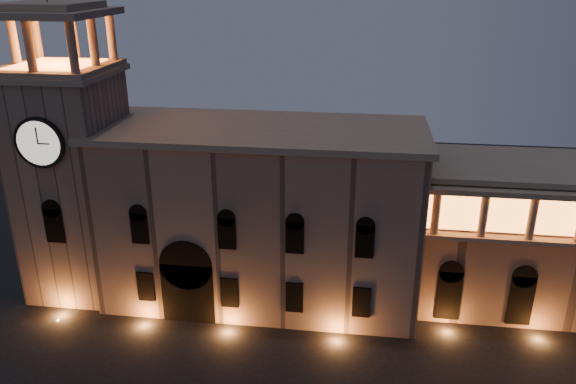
# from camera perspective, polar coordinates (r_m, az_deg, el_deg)

# --- Properties ---
(government_building) EXTENTS (30.80, 12.80, 17.60)m
(government_building) POSITION_cam_1_polar(r_m,az_deg,el_deg) (54.81, -2.78, -2.34)
(government_building) COLOR #8D705C
(government_building) RESTS_ON ground
(clock_tower) EXTENTS (9.80, 9.80, 32.40)m
(clock_tower) POSITION_cam_1_polar(r_m,az_deg,el_deg) (58.67, -21.03, 1.75)
(clock_tower) COLOR #8D705C
(clock_tower) RESTS_ON ground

